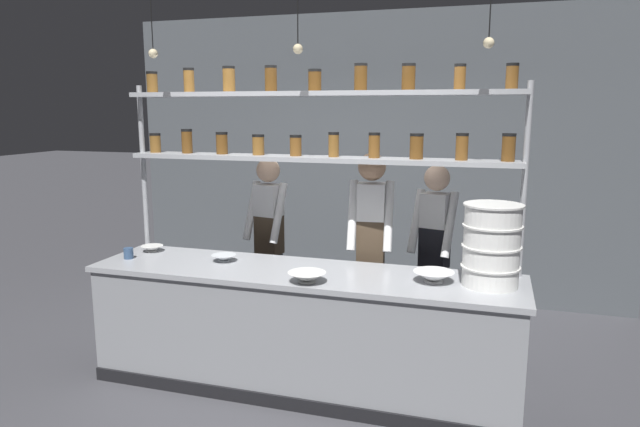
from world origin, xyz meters
name	(u,v)px	position (x,y,z in m)	size (l,w,h in m)	color
ground_plane	(302,386)	(0.00, 0.00, 0.00)	(40.00, 40.00, 0.00)	#3D3D42
back_wall	(371,157)	(0.00, 2.42, 1.57)	(5.63, 0.12, 3.13)	#4C5156
prep_counter	(302,330)	(0.00, 0.00, 0.46)	(3.23, 0.76, 0.92)	gray
spice_shelf_unit	(315,132)	(0.00, 0.33, 1.93)	(3.11, 0.28, 2.43)	#999BA0
chef_left	(269,236)	(-0.60, 0.83, 0.96)	(0.40, 0.33, 1.67)	black
chef_center	(371,243)	(0.39, 0.59, 1.03)	(0.38, 0.32, 1.76)	black
chef_right	(434,250)	(0.89, 0.81, 0.95)	(0.41, 0.34, 1.65)	black
container_stack	(492,245)	(1.34, 0.04, 1.20)	(0.40, 0.40, 0.56)	white
prep_bowl_near_left	(434,277)	(0.96, 0.00, 0.96)	(0.28, 0.28, 0.08)	white
prep_bowl_center_front	(152,249)	(-1.39, 0.18, 0.94)	(0.18, 0.18, 0.05)	silver
prep_bowl_center_back	(224,258)	(-0.67, 0.07, 0.95)	(0.19, 0.19, 0.05)	silver
prep_bowl_near_right	(307,277)	(0.13, -0.26, 0.96)	(0.27, 0.27, 0.07)	silver
serving_cup_front	(129,253)	(-1.44, -0.07, 0.96)	(0.08, 0.08, 0.09)	#334C70
pendant_light_row	(303,45)	(0.02, 0.00, 2.54)	(2.49, 0.07, 0.61)	black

